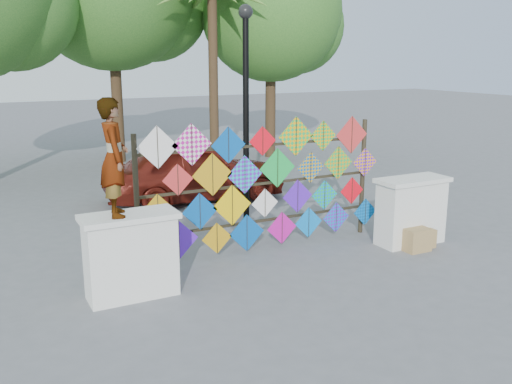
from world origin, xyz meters
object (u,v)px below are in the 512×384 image
at_px(lamppost, 246,99).
at_px(vendor_woman, 114,158).
at_px(sedan, 195,171).
at_px(kite_rack, 264,185).

bearing_deg(lamppost, vendor_woman, -145.21).
xyz_separation_m(vendor_woman, sedan, (3.16, 5.00, -1.37)).
bearing_deg(vendor_woman, lamppost, -46.41).
bearing_deg(kite_rack, vendor_woman, -162.11).
height_order(vendor_woman, sedan, vendor_woman).
relative_size(vendor_woman, sedan, 0.38).
relative_size(kite_rack, vendor_woman, 2.92).
height_order(kite_rack, sedan, kite_rack).
distance_m(sedan, lamppost, 3.41).
bearing_deg(sedan, vendor_woman, 152.88).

